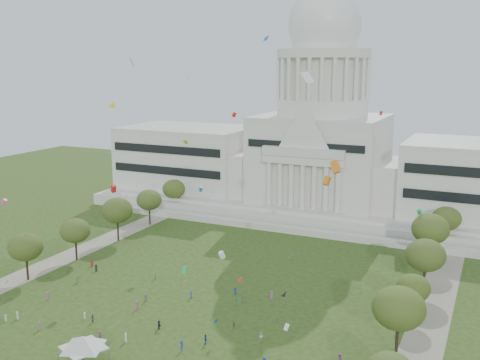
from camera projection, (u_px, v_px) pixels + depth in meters
name	position (u px, v px, depth m)	size (l,w,h in m)	color
ground	(139.00, 350.00, 104.89)	(400.00, 400.00, 0.00)	#2B4314
capitol	(321.00, 149.00, 201.15)	(160.00, 64.50, 91.30)	silver
path_left	(56.00, 262.00, 151.35)	(8.00, 160.00, 0.04)	gray
path_right	(426.00, 332.00, 111.66)	(8.00, 160.00, 0.04)	gray
row_tree_l_2	(26.00, 247.00, 137.13)	(8.42, 8.42, 11.97)	black
row_tree_r_2	(399.00, 308.00, 100.13)	(9.55, 9.55, 13.58)	black
row_tree_l_3	(75.00, 231.00, 151.54)	(8.12, 8.12, 11.55)	black
row_tree_r_3	(413.00, 288.00, 115.69)	(7.01, 7.01, 9.98)	black
row_tree_l_4	(117.00, 211.00, 167.72)	(9.29, 9.29, 13.21)	black
row_tree_r_4	(426.00, 255.00, 128.89)	(9.19, 9.19, 13.06)	black
row_tree_l_5	(149.00, 200.00, 184.88)	(8.33, 8.33, 11.85)	black
row_tree_r_5	(430.00, 229.00, 147.17)	(9.82, 9.82, 13.96)	black
row_tree_l_6	(174.00, 189.00, 201.68)	(8.19, 8.19, 11.64)	black
row_tree_r_6	(447.00, 218.00, 162.36)	(8.42, 8.42, 11.97)	black
event_tent	(83.00, 342.00, 99.66)	(12.22, 12.22, 5.20)	#4C4C4C
person_0	(340.00, 359.00, 99.81)	(0.95, 0.62, 1.94)	#994C8C
person_2	(261.00, 337.00, 107.99)	(0.89, 0.55, 1.84)	silver
person_3	(182.00, 346.00, 104.51)	(1.22, 0.63, 1.89)	navy
person_4	(205.00, 339.00, 106.83)	(1.15, 0.63, 1.96)	navy
person_5	(159.00, 325.00, 112.87)	(1.74, 0.69, 1.88)	#26262B
person_8	(93.00, 318.00, 115.93)	(0.83, 0.51, 1.71)	#4C4C51
person_10	(234.00, 325.00, 113.29)	(0.80, 0.44, 1.37)	olive
distant_crowd	(128.00, 303.00, 123.51)	(64.49, 40.16, 1.94)	#33723F
kite_swarm	(173.00, 179.00, 104.97)	(79.84, 105.37, 64.06)	red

